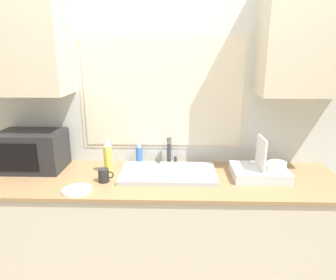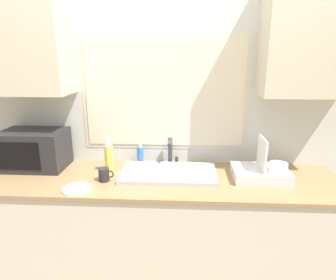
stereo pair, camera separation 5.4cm
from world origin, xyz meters
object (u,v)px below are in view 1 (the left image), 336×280
Objects in this scene: spray_bottle at (108,155)px; microwave at (32,151)px; mug_near_sink at (104,175)px; dish_rack at (261,171)px; soap_bottle at (139,155)px; faucet at (170,150)px.

microwave is at bearing 174.37° from spray_bottle.
microwave is 4.41× the size of mug_near_sink.
dish_rack is 1.39× the size of spray_bottle.
mug_near_sink is at bearing -88.00° from spray_bottle.
spray_bottle is (-1.07, 0.06, 0.08)m from dish_rack.
microwave is 0.63m from mug_near_sink.
mug_near_sink is at bearing -20.83° from microwave.
soap_bottle is at bearing 164.94° from dish_rack.
dish_rack is (0.64, -0.23, -0.07)m from faucet.
dish_rack is at bearing 5.45° from mug_near_sink.
soap_bottle is (-0.24, 0.01, -0.05)m from faucet.
faucet is 1.26× the size of soap_bottle.
soap_bottle is at bearing 178.60° from faucet.
spray_bottle reaches higher than mug_near_sink.
microwave is at bearing 175.86° from dish_rack.
mug_near_sink is (0.58, -0.22, -0.10)m from microwave.
dish_rack reaches higher than mug_near_sink.
spray_bottle is at bearing -139.49° from soap_bottle.
microwave is at bearing -173.82° from faucet.
soap_bottle is (0.78, 0.12, -0.07)m from microwave.
mug_near_sink is at bearing -142.51° from faucet.
soap_bottle is at bearing 59.83° from mug_near_sink.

